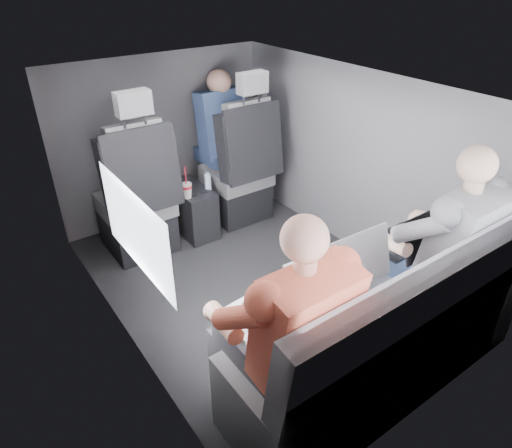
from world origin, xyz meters
TOP-DOWN VIEW (x-y plane):
  - floor at (0.00, 0.00)m, footprint 2.60×2.60m
  - ceiling at (0.00, 0.00)m, footprint 2.60×2.60m
  - panel_left at (-0.90, 0.00)m, footprint 0.02×2.60m
  - panel_right at (0.90, 0.00)m, footprint 0.02×2.60m
  - panel_front at (0.00, 1.30)m, footprint 1.80×0.02m
  - panel_back at (0.00, -1.30)m, footprint 1.80×0.02m
  - side_window at (-0.88, -0.30)m, footprint 0.02×0.75m
  - seatbelt at (0.45, 0.67)m, footprint 0.35×0.11m
  - front_seat_left at (-0.45, 0.84)m, footprint 0.52×0.58m
  - front_seat_right at (0.45, 0.84)m, footprint 0.52×0.58m
  - center_console at (0.00, 0.88)m, footprint 0.24×0.48m
  - rear_bench at (0.00, -1.06)m, footprint 1.60×0.57m
  - soda_cup at (-0.10, 0.74)m, footprint 0.08×0.08m
  - water_bottle at (0.10, 0.77)m, footprint 0.05×0.05m
  - laptop_white at (-0.55, -0.84)m, footprint 0.34×0.32m
  - laptop_silver at (-0.04, -0.79)m, footprint 0.41×0.37m
  - laptop_black at (0.45, -0.83)m, footprint 0.36×0.32m
  - passenger_rear_left at (-0.55, -0.97)m, footprint 0.50×0.62m
  - passenger_rear_right at (0.49, -0.97)m, footprint 0.51×0.63m
  - passenger_front_right at (0.44, 1.10)m, footprint 0.39×0.39m

SIDE VIEW (x-z plane):
  - floor at x=0.00m, z-range 0.00..0.00m
  - center_console at x=0.00m, z-range 0.00..0.41m
  - rear_bench at x=0.00m, z-range -0.15..0.77m
  - front_seat_left at x=-0.45m, z-range -0.23..1.03m
  - front_seat_right at x=0.45m, z-range -0.23..1.03m
  - soda_cup at x=-0.10m, z-range 0.34..0.59m
  - water_bottle at x=0.10m, z-range 0.39..0.54m
  - passenger_rear_left at x=-0.55m, z-range 0.02..1.24m
  - laptop_white at x=-0.55m, z-range 0.51..0.75m
  - passenger_rear_right at x=0.49m, z-range 0.02..1.25m
  - laptop_black at x=0.45m, z-range 0.51..0.76m
  - laptop_silver at x=-0.04m, z-range 0.50..0.78m
  - panel_left at x=-0.90m, z-range 0.00..1.35m
  - panel_right at x=0.90m, z-range 0.00..1.35m
  - panel_front at x=0.00m, z-range 0.00..1.35m
  - panel_back at x=0.00m, z-range 0.00..1.35m
  - passenger_front_right at x=0.44m, z-range 0.36..1.14m
  - seatbelt at x=0.45m, z-range 0.50..1.10m
  - side_window at x=-0.88m, z-range 0.69..1.11m
  - ceiling at x=0.00m, z-range 1.35..1.35m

